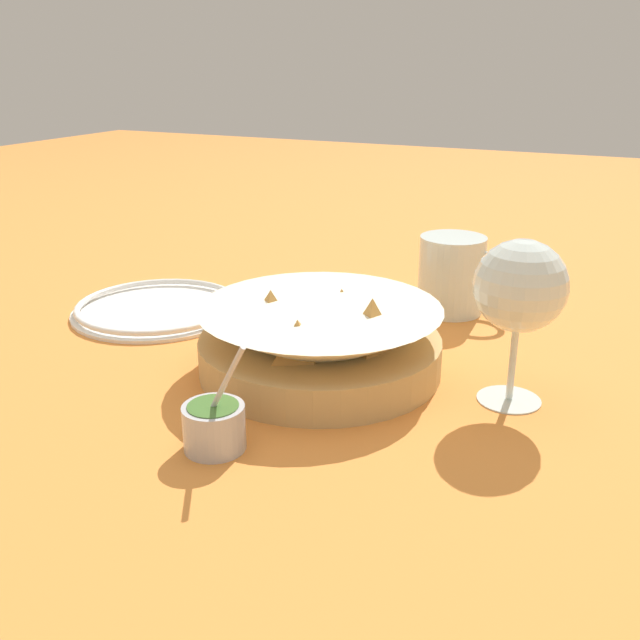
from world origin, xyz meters
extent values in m
plane|color=orange|center=(0.00, 0.00, 0.00)|extent=(4.00, 4.00, 0.00)
cylinder|color=tan|center=(-0.02, -0.02, 0.02)|extent=(0.27, 0.27, 0.04)
cone|color=#EDE5C6|center=(-0.02, -0.02, 0.04)|extent=(0.27, 0.27, 0.07)
cylinder|color=#3D842D|center=(-0.02, -0.02, 0.02)|extent=(0.20, 0.20, 0.01)
pyramid|color=#CC8E42|center=(0.04, -0.01, 0.06)|extent=(0.07, 0.08, 0.07)
pyramid|color=#CC8E42|center=(-0.02, 0.04, 0.05)|extent=(0.05, 0.07, 0.05)
pyramid|color=#CC8E42|center=(-0.07, -0.02, 0.06)|extent=(0.07, 0.08, 0.06)
pyramid|color=#CC8E42|center=(-0.01, -0.08, 0.05)|extent=(0.07, 0.08, 0.05)
cylinder|color=#B7B7BC|center=(-0.03, -0.21, 0.02)|extent=(0.06, 0.06, 0.04)
cylinder|color=#42702D|center=(-0.03, -0.21, 0.03)|extent=(0.05, 0.05, 0.03)
cylinder|color=#B7B7BC|center=(-0.02, -0.21, 0.06)|extent=(0.05, 0.01, 0.09)
cylinder|color=silver|center=(0.19, 0.00, 0.00)|extent=(0.06, 0.06, 0.00)
cylinder|color=silver|center=(0.19, 0.00, 0.04)|extent=(0.01, 0.01, 0.08)
sphere|color=silver|center=(0.19, 0.00, 0.12)|extent=(0.09, 0.09, 0.09)
sphere|color=#E5B77F|center=(0.19, 0.00, 0.11)|extent=(0.06, 0.06, 0.06)
cylinder|color=silver|center=(0.06, 0.24, 0.05)|extent=(0.09, 0.09, 0.10)
cylinder|color=gold|center=(0.06, 0.24, 0.04)|extent=(0.07, 0.07, 0.08)
torus|color=silver|center=(0.11, 0.24, 0.05)|extent=(0.07, 0.01, 0.07)
cylinder|color=white|center=(-0.30, 0.06, 0.00)|extent=(0.23, 0.23, 0.01)
torus|color=white|center=(-0.30, 0.06, 0.01)|extent=(0.22, 0.22, 0.01)
camera|label=1|loc=(0.30, -0.67, 0.33)|focal=40.00mm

